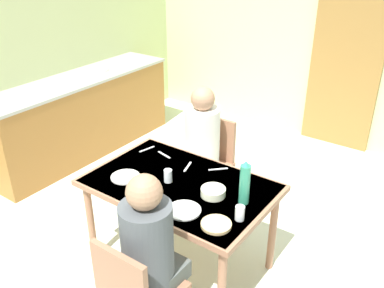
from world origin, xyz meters
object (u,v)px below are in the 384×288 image
Objects in this scene: chair_far_diner at (210,159)px; person_near_diner at (149,241)px; serving_bowl_center at (213,192)px; kitchen_counter at (81,115)px; dining_table at (180,192)px; person_far_diner at (201,136)px; water_bottle_green_near at (245,183)px.

person_near_diner is at bearing 110.14° from chair_far_diner.
serving_bowl_center is (0.53, -0.78, 0.27)m from chair_far_diner.
kitchen_counter reaches higher than dining_table.
kitchen_counter is 1.78× the size of dining_table.
water_bottle_green_near is (0.74, -0.59, 0.11)m from person_far_diner.
water_bottle_green_near reaches higher than serving_bowl_center.
dining_table is 7.76× the size of serving_bowl_center.
person_far_diner is (-0.00, -0.14, 0.28)m from chair_far_diner.
chair_far_diner is 0.98m from serving_bowl_center.
kitchen_counter is at bearing 162.49° from water_bottle_green_near.
person_near_diner is 0.74m from water_bottle_green_near.
person_far_diner is at bearing 112.07° from person_near_diner.
person_near_diner is (0.27, -0.65, 0.12)m from dining_table.
person_far_diner reaches higher than kitchen_counter.
person_far_diner is (-0.26, 0.65, 0.12)m from dining_table.
kitchen_counter is 1.86m from person_far_diner.
water_bottle_green_near is (2.56, -0.81, 0.44)m from kitchen_counter.
person_near_diner reaches higher than serving_bowl_center.
chair_far_diner reaches higher than serving_bowl_center.
kitchen_counter is 2.26m from dining_table.
kitchen_counter is at bearing -2.54° from chair_far_diner.
person_far_diner is 0.83m from serving_bowl_center.
person_far_diner reaches higher than chair_far_diner.
chair_far_diner is (1.82, -0.08, 0.05)m from kitchen_counter.
dining_table is 0.70m from person_far_diner.
chair_far_diner is 1.13× the size of person_near_diner.
water_bottle_green_near is (0.74, -0.73, 0.39)m from chair_far_diner.
kitchen_counter is at bearing 157.44° from dining_table.
chair_far_diner is 1.11m from water_bottle_green_near.
person_far_diner is (-0.52, 1.29, 0.00)m from person_near_diner.
kitchen_counter is 2.72m from water_bottle_green_near.
kitchen_counter is 3.04× the size of person_far_diner.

